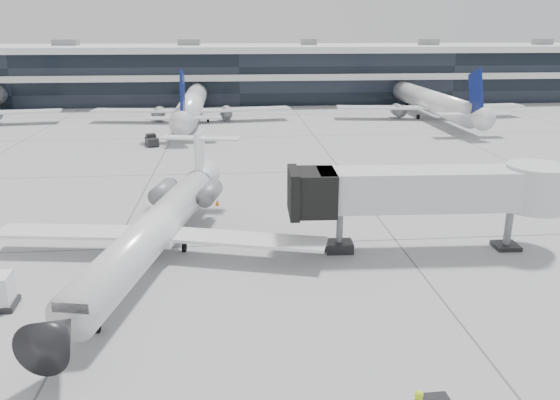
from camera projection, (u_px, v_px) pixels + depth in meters
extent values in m
plane|color=#959698|center=(258.00, 244.00, 38.66)|extent=(220.00, 220.00, 0.00)
cube|color=black|center=(238.00, 76.00, 115.03)|extent=(170.00, 22.00, 10.00)
cylinder|color=white|center=(154.00, 231.00, 35.16)|extent=(6.96, 22.25, 2.50)
cone|color=black|center=(57.00, 334.00, 23.42)|extent=(2.97, 3.04, 2.50)
cone|color=white|center=(203.00, 177.00, 46.99)|extent=(2.93, 3.38, 2.37)
cube|color=white|center=(73.00, 232.00, 36.90)|extent=(10.41, 3.75, 0.20)
cube|color=white|center=(248.00, 239.00, 35.56)|extent=(10.45, 5.07, 0.20)
cylinder|color=slate|center=(163.00, 191.00, 42.43)|extent=(2.00, 3.36, 1.39)
cylinder|color=slate|center=(210.00, 193.00, 42.02)|extent=(2.00, 3.36, 1.39)
cube|color=white|center=(200.00, 156.00, 45.87)|extent=(0.74, 2.41, 4.16)
cube|color=white|center=(200.00, 138.00, 45.78)|extent=(6.82, 2.80, 0.15)
cylinder|color=black|center=(98.00, 328.00, 27.40)|extent=(0.27, 0.54, 0.52)
cylinder|color=black|center=(145.00, 246.00, 37.61)|extent=(0.34, 0.62, 0.59)
cylinder|color=black|center=(184.00, 248.00, 37.31)|extent=(0.34, 0.62, 0.59)
cube|color=silver|center=(424.00, 189.00, 36.42)|extent=(14.37, 3.37, 2.65)
cube|color=black|center=(315.00, 192.00, 36.09)|extent=(2.77, 3.36, 2.86)
cylinder|color=slate|center=(339.00, 232.00, 37.04)|extent=(0.45, 0.45, 2.86)
cube|color=black|center=(339.00, 246.00, 37.36)|extent=(1.89, 1.49, 0.71)
cylinder|color=slate|center=(508.00, 227.00, 37.58)|extent=(0.51, 0.51, 3.06)
cylinder|color=silver|center=(536.00, 187.00, 36.79)|extent=(4.08, 4.08, 3.06)
cone|color=#D7580B|center=(217.00, 202.00, 47.04)|extent=(0.35, 0.35, 0.54)
cube|color=#D7580B|center=(217.00, 205.00, 47.12)|extent=(0.48, 0.48, 0.03)
cube|color=black|center=(152.00, 141.00, 70.69)|extent=(2.10, 2.69, 0.96)
cube|color=black|center=(151.00, 136.00, 70.96)|extent=(1.43, 1.30, 0.54)
cylinder|color=black|center=(146.00, 143.00, 71.30)|extent=(0.34, 0.51, 0.47)
cylinder|color=black|center=(155.00, 142.00, 71.77)|extent=(0.34, 0.51, 0.47)
cylinder|color=black|center=(149.00, 146.00, 69.82)|extent=(0.34, 0.51, 0.47)
cylinder|color=black|center=(158.00, 145.00, 70.29)|extent=(0.34, 0.51, 0.47)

